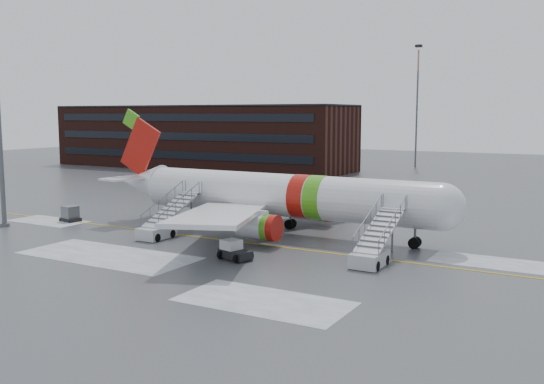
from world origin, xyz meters
The scene contains 8 objects.
ground centered at (0.00, 0.00, 0.00)m, with size 260.00×260.00×0.00m, color #494C4F.
airliner centered at (0.58, 3.94, 3.42)m, with size 35.03×32.97×11.18m.
airstair_fwd centered at (12.40, -2.60, 1.06)m, with size 2.05×7.70×3.48m.
airstair_aft centered at (-6.93, -2.60, 1.06)m, with size 2.05×7.70×3.48m.
pushback_tug centered at (2.92, -6.27, 0.63)m, with size 2.76×2.35×1.42m.
uld_container centered at (-20.01, -0.96, 0.72)m, with size 2.09×1.68×1.54m.
terminal_building centered at (-45.00, 54.98, 6.20)m, with size 62.00×16.11×12.30m.
light_mast_far_n centered at (-8.00, 78.00, 13.84)m, with size 1.20×1.20×24.25m.
Camera 1 is at (26.91, -43.02, 10.69)m, focal length 40.00 mm.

